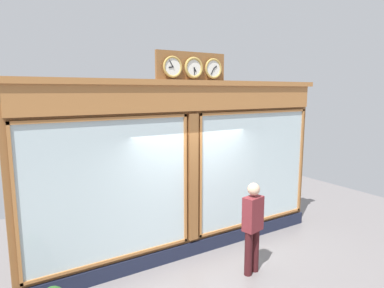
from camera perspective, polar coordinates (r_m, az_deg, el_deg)
shop_facade at (r=6.62m, az=-0.58°, el=-4.30°), size 6.54×0.42×3.99m
pedestrian at (r=6.22m, az=10.30°, el=-13.32°), size 0.40×0.29×1.69m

